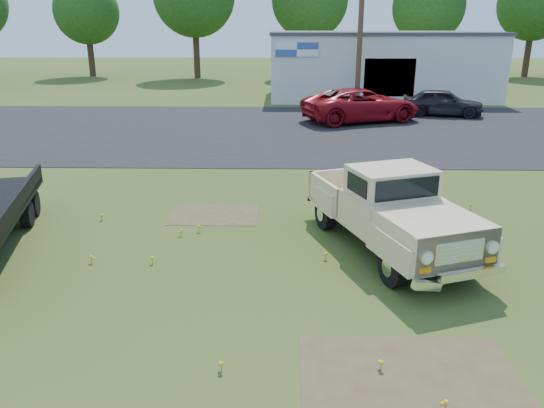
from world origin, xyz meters
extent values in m
plane|color=#314817|center=(0.00, 0.00, 0.00)|extent=(140.00, 140.00, 0.00)
cube|color=black|center=(0.00, 15.00, 0.00)|extent=(90.00, 14.00, 0.02)
cube|color=#4E3C2A|center=(1.50, -3.00, 0.00)|extent=(3.00, 2.00, 0.01)
cube|color=#4E3C2A|center=(-2.00, 3.50, 0.00)|extent=(2.20, 1.60, 0.01)
cube|color=silver|center=(6.00, 27.00, 2.00)|extent=(14.00, 8.00, 4.00)
cube|color=#3F3F44|center=(6.00, 27.00, 4.05)|extent=(14.20, 8.20, 0.20)
cube|color=black|center=(6.00, 23.05, 1.60)|extent=(3.00, 0.10, 2.20)
cube|color=white|center=(0.50, 22.95, 3.20)|extent=(2.50, 0.08, 0.80)
cylinder|color=#4A2F22|center=(4.00, 22.00, 4.50)|extent=(0.30, 0.30, 9.00)
cylinder|color=#3C2A1B|center=(-18.00, 41.00, 1.62)|extent=(0.56, 0.56, 3.24)
sphere|color=#1A4B15|center=(-18.00, 41.00, 5.69)|extent=(5.76, 5.76, 5.76)
cylinder|color=#3C2A1B|center=(-8.00, 39.50, 1.98)|extent=(0.56, 0.56, 3.96)
cylinder|color=#3C2A1B|center=(2.00, 40.50, 1.89)|extent=(0.56, 0.56, 3.78)
sphere|color=#1A4B15|center=(2.00, 40.50, 6.64)|extent=(6.72, 6.72, 6.72)
cylinder|color=#3C2A1B|center=(12.00, 39.00, 1.71)|extent=(0.56, 0.56, 3.42)
sphere|color=#1A4B15|center=(12.00, 39.00, 6.00)|extent=(6.08, 6.08, 6.08)
cylinder|color=#3C2A1B|center=(22.00, 41.50, 1.80)|extent=(0.56, 0.56, 3.60)
sphere|color=#1A4B15|center=(22.00, 41.50, 6.32)|extent=(6.40, 6.40, 6.40)
imported|color=maroon|center=(3.58, 17.24, 0.81)|extent=(6.39, 4.60, 1.62)
imported|color=black|center=(8.09, 19.07, 0.70)|extent=(4.39, 2.59, 1.40)
camera|label=1|loc=(-0.26, -9.15, 4.60)|focal=35.00mm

